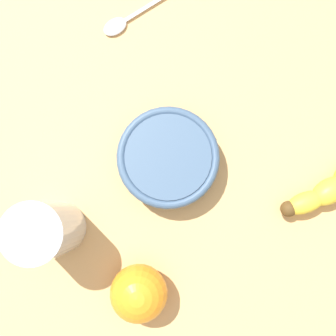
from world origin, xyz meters
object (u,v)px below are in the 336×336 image
object	(u,v)px
smoothie_glass	(48,230)
orange_fruit	(139,293)
ceramic_bowl	(168,158)
teaspoon	(119,24)

from	to	relation	value
smoothie_glass	orange_fruit	size ratio (longest dim) A/B	1.70
smoothie_glass	ceramic_bowl	size ratio (longest dim) A/B	0.93
ceramic_bowl	teaspoon	bearing A→B (deg)	134.56
orange_fruit	teaspoon	xyz separation A→B (cm)	(-18.78, 32.62, -3.33)
smoothie_glass	teaspoon	xyz separation A→B (cm)	(-5.10, 29.89, -5.48)
ceramic_bowl	orange_fruit	world-z (taller)	orange_fruit
smoothie_glass	orange_fruit	bearing A→B (deg)	-11.30
smoothie_glass	ceramic_bowl	xyz separation A→B (cm)	(9.72, 14.83, -3.05)
smoothie_glass	orange_fruit	xyz separation A→B (cm)	(13.68, -2.73, -2.15)
ceramic_bowl	teaspoon	distance (cm)	21.27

